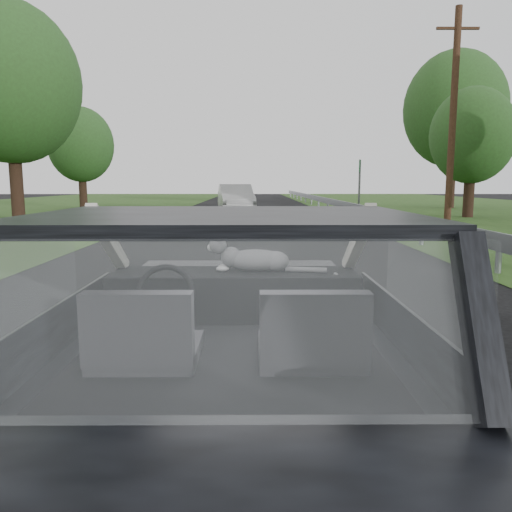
{
  "coord_description": "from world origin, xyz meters",
  "views": [
    {
      "loc": [
        0.12,
        -2.58,
        1.57
      ],
      "look_at": [
        0.14,
        0.57,
        1.11
      ],
      "focal_mm": 35.0,
      "sensor_mm": 36.0,
      "label": 1
    }
  ],
  "objects_px": {
    "cat": "(256,259)",
    "other_car": "(236,199)",
    "utility_pole": "(453,117)",
    "subject_car": "(231,343)",
    "highway_sign": "(359,186)"
  },
  "relations": [
    {
      "from": "subject_car",
      "to": "highway_sign",
      "type": "xyz_separation_m",
      "value": [
        5.92,
        24.71,
        0.68
      ]
    },
    {
      "from": "utility_pole",
      "to": "highway_sign",
      "type": "bearing_deg",
      "value": 107.09
    },
    {
      "from": "other_car",
      "to": "utility_pole",
      "type": "xyz_separation_m",
      "value": [
        8.82,
        -5.4,
        3.41
      ]
    },
    {
      "from": "subject_car",
      "to": "other_car",
      "type": "relative_size",
      "value": 0.87
    },
    {
      "from": "utility_pole",
      "to": "other_car",
      "type": "bearing_deg",
      "value": 148.52
    },
    {
      "from": "highway_sign",
      "to": "utility_pole",
      "type": "distance_m",
      "value": 7.82
    },
    {
      "from": "highway_sign",
      "to": "utility_pole",
      "type": "bearing_deg",
      "value": -59.75
    },
    {
      "from": "cat",
      "to": "other_car",
      "type": "bearing_deg",
      "value": 97.51
    },
    {
      "from": "cat",
      "to": "utility_pole",
      "type": "xyz_separation_m",
      "value": [
        7.93,
        17.07,
        3.08
      ]
    },
    {
      "from": "other_car",
      "to": "utility_pole",
      "type": "bearing_deg",
      "value": -38.64
    },
    {
      "from": "cat",
      "to": "highway_sign",
      "type": "height_order",
      "value": "highway_sign"
    },
    {
      "from": "subject_car",
      "to": "cat",
      "type": "distance_m",
      "value": 0.75
    },
    {
      "from": "cat",
      "to": "highway_sign",
      "type": "relative_size",
      "value": 0.2
    },
    {
      "from": "subject_car",
      "to": "utility_pole",
      "type": "bearing_deg",
      "value": 65.5
    },
    {
      "from": "highway_sign",
      "to": "cat",
      "type": "bearing_deg",
      "value": -90.35
    }
  ]
}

